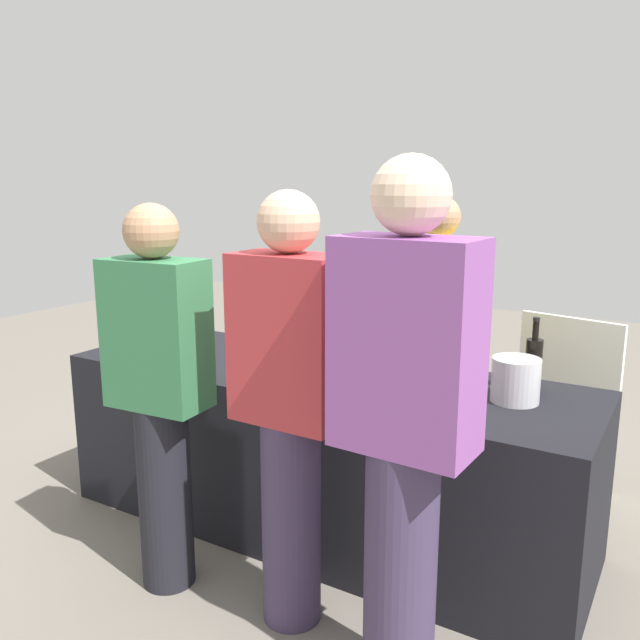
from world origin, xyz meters
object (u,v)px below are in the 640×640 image
at_px(wine_bottle_1, 369,349).
at_px(server_pouring, 435,334).
at_px(wine_glass_2, 347,367).
at_px(wine_glass_3, 434,375).
at_px(wine_bottle_2, 465,358).
at_px(guest_2, 404,422).
at_px(guest_1, 290,400).
at_px(wine_glass_0, 299,357).
at_px(menu_board, 566,400).
at_px(wine_bottle_0, 335,343).
at_px(ice_bucket, 516,380).
at_px(wine_bottle_3, 533,365).
at_px(guest_0, 159,388).
at_px(wine_glass_1, 331,364).

height_order(wine_bottle_1, server_pouring, server_pouring).
relative_size(wine_glass_2, wine_glass_3, 0.88).
xyz_separation_m(wine_bottle_2, guest_2, (0.13, -0.96, 0.04)).
distance_m(guest_1, guest_2, 0.53).
distance_m(wine_bottle_2, guest_1, 0.91).
xyz_separation_m(wine_glass_0, wine_glass_3, (0.63, 0.03, 0.01)).
distance_m(wine_glass_3, menu_board, 1.38).
xyz_separation_m(wine_bottle_0, server_pouring, (0.30, 0.56, -0.03)).
bearing_deg(ice_bucket, wine_bottle_3, 80.27).
height_order(wine_bottle_1, wine_bottle_3, wine_bottle_1).
xyz_separation_m(wine_bottle_1, wine_bottle_3, (0.71, 0.13, -0.00)).
bearing_deg(ice_bucket, guest_1, -132.56).
bearing_deg(wine_bottle_3, wine_glass_2, -152.12).
relative_size(wine_bottle_3, menu_board, 0.34).
xyz_separation_m(server_pouring, menu_board, (0.61, 0.46, -0.40)).
distance_m(wine_bottle_2, guest_0, 1.32).
relative_size(guest_0, guest_2, 0.91).
bearing_deg(guest_2, guest_1, 168.10).
bearing_deg(wine_bottle_1, server_pouring, 80.90).
xyz_separation_m(wine_glass_0, guest_0, (-0.30, -0.57, -0.04)).
xyz_separation_m(wine_glass_0, wine_glass_1, (0.16, 0.01, -0.01)).
relative_size(wine_bottle_3, guest_0, 0.20).
height_order(wine_glass_0, wine_glass_1, wine_glass_0).
bearing_deg(server_pouring, wine_bottle_2, 117.09).
relative_size(wine_bottle_0, ice_bucket, 1.55).
bearing_deg(wine_bottle_1, wine_bottle_3, 10.57).
xyz_separation_m(wine_bottle_2, ice_bucket, (0.26, -0.13, -0.02)).
relative_size(wine_glass_3, server_pouring, 0.10).
distance_m(guest_1, menu_board, 1.96).
relative_size(wine_bottle_0, wine_glass_0, 2.10).
bearing_deg(wine_bottle_2, wine_glass_1, -147.13).
xyz_separation_m(wine_glass_1, wine_glass_2, (0.09, -0.01, 0.00)).
xyz_separation_m(ice_bucket, menu_board, (0.02, 1.10, -0.41)).
relative_size(guest_1, guest_2, 0.94).
bearing_deg(wine_glass_1, wine_bottle_0, 116.01).
bearing_deg(wine_bottle_0, wine_bottle_3, 5.39).
bearing_deg(wine_bottle_1, wine_bottle_2, 12.44).
bearing_deg(wine_bottle_1, wine_bottle_0, 167.15).
bearing_deg(wine_glass_2, wine_glass_3, 3.78).
xyz_separation_m(wine_glass_0, guest_2, (0.79, -0.63, 0.05)).
height_order(wine_bottle_3, menu_board, wine_bottle_3).
xyz_separation_m(wine_bottle_2, wine_glass_2, (-0.41, -0.33, -0.02)).
distance_m(server_pouring, guest_0, 1.54).
height_order(wine_bottle_1, wine_glass_1, wine_bottle_1).
bearing_deg(menu_board, guest_2, -81.18).
height_order(wine_glass_1, server_pouring, server_pouring).
xyz_separation_m(wine_bottle_1, wine_glass_1, (-0.07, -0.23, -0.03)).
xyz_separation_m(wine_bottle_0, guest_0, (-0.33, -0.85, -0.04)).
xyz_separation_m(wine_glass_0, menu_board, (0.94, 1.30, -0.42)).
distance_m(wine_bottle_3, ice_bucket, 0.17).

